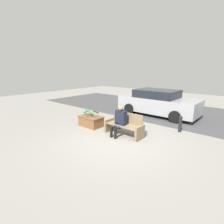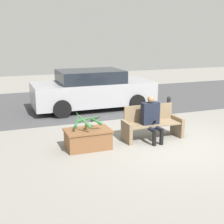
{
  "view_description": "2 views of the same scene",
  "coord_description": "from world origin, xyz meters",
  "px_view_note": "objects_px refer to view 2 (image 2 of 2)",
  "views": [
    {
      "loc": [
        3.76,
        -4.68,
        2.57
      ],
      "look_at": [
        -1.17,
        1.02,
        0.7
      ],
      "focal_mm": 28.0,
      "sensor_mm": 36.0,
      "label": 1
    },
    {
      "loc": [
        -3.96,
        -6.41,
        2.71
      ],
      "look_at": [
        -1.33,
        0.6,
        0.83
      ],
      "focal_mm": 50.0,
      "sensor_mm": 36.0,
      "label": 2
    }
  ],
  "objects_px": {
    "planter_box": "(88,138)",
    "parked_car": "(93,90)",
    "bench": "(152,124)",
    "potted_plant": "(88,120)",
    "bollard_post": "(169,106)",
    "person_seated": "(152,117)"
  },
  "relations": [
    {
      "from": "potted_plant",
      "to": "planter_box",
      "type": "bearing_deg",
      "value": -138.45
    },
    {
      "from": "potted_plant",
      "to": "bench",
      "type": "bearing_deg",
      "value": 4.53
    },
    {
      "from": "planter_box",
      "to": "parked_car",
      "type": "relative_size",
      "value": 0.25
    },
    {
      "from": "parked_car",
      "to": "planter_box",
      "type": "bearing_deg",
      "value": -108.84
    },
    {
      "from": "bench",
      "to": "parked_car",
      "type": "bearing_deg",
      "value": 97.12
    },
    {
      "from": "potted_plant",
      "to": "parked_car",
      "type": "bearing_deg",
      "value": 71.25
    },
    {
      "from": "person_seated",
      "to": "parked_car",
      "type": "xyz_separation_m",
      "value": [
        -0.36,
        3.95,
        0.07
      ]
    },
    {
      "from": "person_seated",
      "to": "bollard_post",
      "type": "height_order",
      "value": "person_seated"
    },
    {
      "from": "person_seated",
      "to": "bench",
      "type": "bearing_deg",
      "value": 58.8
    },
    {
      "from": "potted_plant",
      "to": "parked_car",
      "type": "distance_m",
      "value": 4.12
    },
    {
      "from": "bench",
      "to": "person_seated",
      "type": "bearing_deg",
      "value": -121.2
    },
    {
      "from": "bollard_post",
      "to": "parked_car",
      "type": "bearing_deg",
      "value": 135.64
    },
    {
      "from": "planter_box",
      "to": "bollard_post",
      "type": "distance_m",
      "value": 3.88
    },
    {
      "from": "bench",
      "to": "bollard_post",
      "type": "bearing_deg",
      "value": 48.61
    },
    {
      "from": "bench",
      "to": "parked_car",
      "type": "xyz_separation_m",
      "value": [
        -0.47,
        3.76,
        0.32
      ]
    },
    {
      "from": "planter_box",
      "to": "potted_plant",
      "type": "height_order",
      "value": "potted_plant"
    },
    {
      "from": "planter_box",
      "to": "parked_car",
      "type": "xyz_separation_m",
      "value": [
        1.34,
        3.91,
        0.46
      ]
    },
    {
      "from": "bench",
      "to": "person_seated",
      "type": "relative_size",
      "value": 1.35
    },
    {
      "from": "bench",
      "to": "potted_plant",
      "type": "bearing_deg",
      "value": -175.47
    },
    {
      "from": "bench",
      "to": "bollard_post",
      "type": "height_order",
      "value": "bench"
    },
    {
      "from": "planter_box",
      "to": "bollard_post",
      "type": "height_order",
      "value": "bollard_post"
    },
    {
      "from": "bench",
      "to": "parked_car",
      "type": "relative_size",
      "value": 0.36
    }
  ]
}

